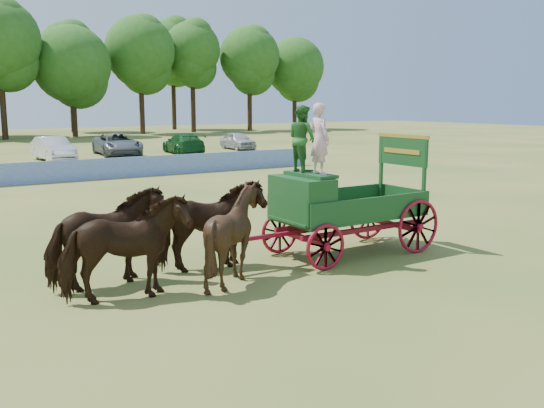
{
  "coord_description": "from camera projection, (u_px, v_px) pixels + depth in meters",
  "views": [
    {
      "loc": [
        -9.71,
        -11.98,
        3.85
      ],
      "look_at": [
        -1.51,
        0.66,
        1.3
      ],
      "focal_mm": 40.0,
      "sensor_mm": 36.0,
      "label": 1
    }
  ],
  "objects": [
    {
      "name": "ground",
      "position": [
        334.0,
        251.0,
        15.76
      ],
      "size": [
        160.0,
        160.0,
        0.0
      ],
      "primitive_type": "plane",
      "color": "olive",
      "rests_on": "ground"
    },
    {
      "name": "horse_lead_left",
      "position": [
        125.0,
        249.0,
        11.68
      ],
      "size": [
        2.59,
        1.41,
        2.08
      ],
      "primitive_type": "imported",
      "rotation": [
        0.0,
        0.0,
        1.45
      ],
      "color": "black",
      "rests_on": "ground"
    },
    {
      "name": "horse_lead_right",
      "position": [
        107.0,
        238.0,
        12.59
      ],
      "size": [
        2.6,
        1.46,
        2.08
      ],
      "primitive_type": "imported",
      "rotation": [
        0.0,
        0.0,
        1.71
      ],
      "color": "black",
      "rests_on": "ground"
    },
    {
      "name": "horse_wheel_left",
      "position": [
        233.0,
        234.0,
        12.97
      ],
      "size": [
        2.06,
        1.87,
        2.09
      ],
      "primitive_type": "imported",
      "rotation": [
        0.0,
        0.0,
        1.47
      ],
      "color": "black",
      "rests_on": "ground"
    },
    {
      "name": "horse_wheel_right",
      "position": [
        210.0,
        226.0,
        13.88
      ],
      "size": [
        2.57,
        1.38,
        2.08
      ],
      "primitive_type": "imported",
      "rotation": [
        0.0,
        0.0,
        1.46
      ],
      "color": "black",
      "rests_on": "ground"
    },
    {
      "name": "farm_dray",
      "position": [
        326.0,
        190.0,
        14.92
      ],
      "size": [
        6.0,
        2.0,
        3.82
      ],
      "color": "maroon",
      "rests_on": "ground"
    },
    {
      "name": "sponsor_banner",
      "position": [
        91.0,
        169.0,
        30.03
      ],
      "size": [
        26.0,
        0.08,
        1.05
      ],
      "primitive_type": "cube",
      "color": "#214BB4",
      "rests_on": "ground"
    }
  ]
}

